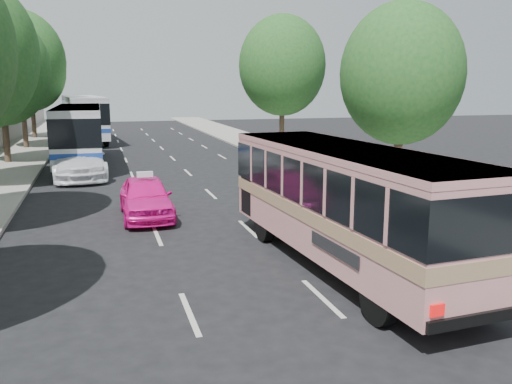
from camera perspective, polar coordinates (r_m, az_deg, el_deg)
name	(u,v)px	position (r m, az deg, el deg)	size (l,w,h in m)	color
ground	(253,272)	(13.50, -0.37, -8.47)	(120.00, 120.00, 0.00)	black
sidewalk_left	(5,168)	(32.92, -24.92, 2.31)	(4.00, 90.00, 0.15)	#9E998E
sidewalk_right	(294,157)	(34.67, 4.07, 3.69)	(4.00, 90.00, 0.12)	#9E998E
tree_left_d	(1,66)	(34.56, -25.26, 11.92)	(5.52, 5.52, 8.60)	#38281E
tree_left_e	(20,58)	(42.50, -23.57, 12.79)	(6.30, 6.30, 9.82)	#38281E
tree_left_f	(30,68)	(50.45, -22.66, 11.96)	(5.88, 5.88, 9.16)	#38281E
tree_right_near	(404,69)	(23.62, 15.36, 12.38)	(5.10, 5.10, 7.95)	#38281E
tree_right_far	(284,62)	(38.32, 2.93, 13.50)	(6.00, 6.00, 9.35)	#38281E
pink_bus	(345,194)	(13.60, 9.38, -0.18)	(3.08, 9.69, 3.05)	tan
pink_taxi	(146,197)	(19.19, -11.53, -0.55)	(1.70, 4.23, 1.44)	#FF169F
white_pickup	(78,160)	(28.50, -18.23, 3.24)	(2.50, 6.15, 1.79)	white
tour_coach_front	(79,130)	(32.68, -18.14, 6.20)	(2.48, 11.29, 3.37)	silver
tour_coach_rear	(84,115)	(46.64, -17.70, 7.77)	(3.91, 12.54, 3.69)	silver
taxi_roof_sign	(145,174)	(19.04, -11.62, 1.84)	(0.55, 0.18, 0.18)	silver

